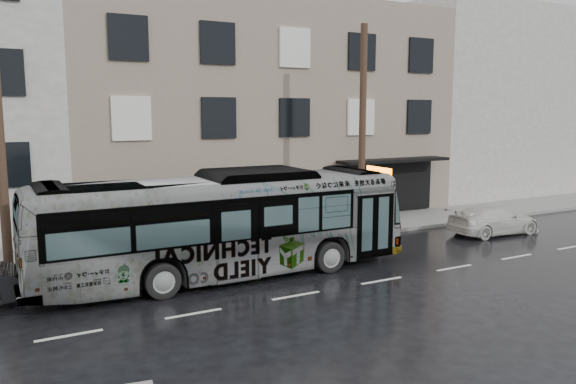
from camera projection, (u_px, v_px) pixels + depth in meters
name	position (u px, v px, depth m)	size (l,w,h in m)	color
ground	(260.00, 275.00, 18.99)	(120.00, 120.00, 0.00)	black
sidewalk	(209.00, 243.00, 23.25)	(90.00, 3.60, 0.15)	gray
building_taupe	(243.00, 111.00, 31.62)	(20.00, 12.00, 11.00)	gray
building_filler	(484.00, 104.00, 40.46)	(18.00, 12.00, 12.00)	beige
utility_pole_front	(362.00, 131.00, 24.25)	(0.30, 0.30, 9.00)	#483324
utility_pole_rear	(0.00, 138.00, 17.69)	(0.30, 0.30, 9.00)	#483324
sign_post	(381.00, 204.00, 25.23)	(0.06, 0.06, 2.40)	slate
bus	(223.00, 224.00, 18.57)	(2.97, 12.68, 3.53)	#B2B2B2
white_sedan	(494.00, 220.00, 25.19)	(1.81, 4.44, 1.29)	silver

